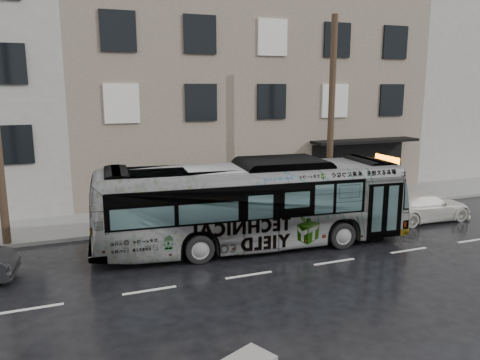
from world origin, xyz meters
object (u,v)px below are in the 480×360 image
Objects in this scene: sign_post at (348,183)px; bus at (253,204)px; utility_pole_front at (331,115)px; white_sedan at (424,206)px.

bus reaches higher than sign_post.
bus is at bearing -153.26° from sign_post.
utility_pole_front reaches higher than sign_post.
utility_pole_front is 6.89m from bus.
white_sedan is (2.17, -2.81, -0.70)m from sign_post.
sign_post is 3.62m from white_sedan.
white_sedan is at bearing -52.40° from sign_post.
sign_post is 7.17m from bus.
utility_pole_front is 0.76× the size of bus.
white_sedan is (3.27, -2.81, -4.00)m from utility_pole_front.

